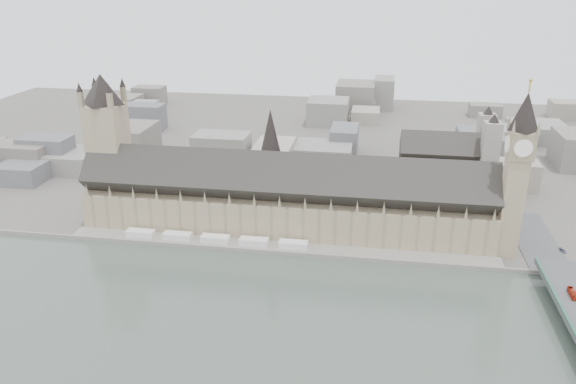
# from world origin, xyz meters

# --- Properties ---
(ground) EXTENTS (900.00, 900.00, 0.00)m
(ground) POSITION_xyz_m (0.00, 0.00, 0.00)
(ground) COLOR #595651
(ground) RESTS_ON ground
(embankment_wall) EXTENTS (600.00, 1.50, 3.00)m
(embankment_wall) POSITION_xyz_m (0.00, -15.00, 1.50)
(embankment_wall) COLOR gray
(embankment_wall) RESTS_ON ground
(river_terrace) EXTENTS (270.00, 15.00, 2.00)m
(river_terrace) POSITION_xyz_m (0.00, -7.50, 1.00)
(river_terrace) COLOR gray
(river_terrace) RESTS_ON ground
(terrace_tents) EXTENTS (118.00, 7.00, 4.00)m
(terrace_tents) POSITION_xyz_m (-40.00, -7.00, 4.00)
(terrace_tents) COLOR white
(terrace_tents) RESTS_ON river_terrace
(palace_of_westminster) EXTENTS (265.00, 40.73, 55.44)m
(palace_of_westminster) POSITION_xyz_m (0.00, 19.70, 22.71)
(palace_of_westminster) COLOR tan
(palace_of_westminster) RESTS_ON ground
(elizabeth_tower) EXTENTS (17.00, 17.00, 107.50)m
(elizabeth_tower) POSITION_xyz_m (138.00, 8.00, 58.09)
(elizabeth_tower) COLOR tan
(elizabeth_tower) RESTS_ON ground
(victoria_tower) EXTENTS (30.00, 30.00, 100.00)m
(victoria_tower) POSITION_xyz_m (-122.00, 26.00, 55.20)
(victoria_tower) COLOR tan
(victoria_tower) RESTS_ON ground
(central_tower) EXTENTS (13.00, 13.00, 48.00)m
(central_tower) POSITION_xyz_m (-10.00, 26.00, 57.92)
(central_tower) COLOR gray
(central_tower) RESTS_ON ground
(westminster_abbey) EXTENTS (68.00, 36.00, 64.00)m
(westminster_abbey) POSITION_xyz_m (110.92, 95.00, 25.08)
(westminster_abbey) COLOR gray
(westminster_abbey) RESTS_ON ground
(city_skyline_inland) EXTENTS (720.00, 360.00, 38.00)m
(city_skyline_inland) POSITION_xyz_m (0.00, 245.00, 19.00)
(city_skyline_inland) COLOR gray
(city_skyline_inland) RESTS_ON ground
(park_trees) EXTENTS (110.00, 30.00, 15.00)m
(park_trees) POSITION_xyz_m (-10.00, 60.00, 7.50)
(park_trees) COLOR #1D4719
(park_trees) RESTS_ON ground
(red_bus_north) EXTENTS (2.76, 10.64, 2.95)m
(red_bus_north) POSITION_xyz_m (158.29, -53.01, 11.72)
(red_bus_north) COLOR #B12A14
(red_bus_north) RESTS_ON westminster_bridge
(car_approach) EXTENTS (3.85, 6.03, 1.63)m
(car_approach) POSITION_xyz_m (167.32, -3.58, 11.06)
(car_approach) COLOR gray
(car_approach) RESTS_ON westminster_bridge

